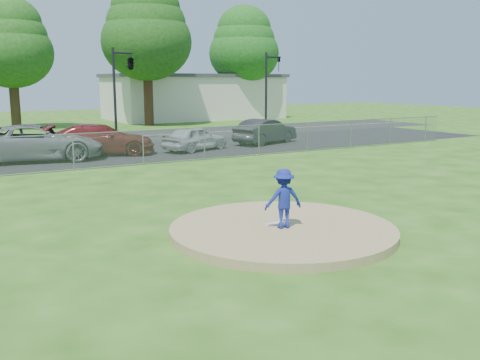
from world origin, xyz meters
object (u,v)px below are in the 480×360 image
object	(u,v)px
tree_far_right	(244,45)
tree_right	(146,30)
parked_car_gray	(35,143)
pitcher	(283,199)
tree_center	(10,42)
commercial_building	(194,96)
traffic_signal_center	(129,65)
parked_car_pearl	(195,138)
parked_car_charcoal	(265,131)
traffic_signal_right	(269,85)
parked_car_darkred	(101,139)

from	to	relation	value
tree_far_right	tree_right	bearing A→B (deg)	-164.74
parked_car_gray	pitcher	bearing A→B (deg)	-160.59
tree_center	tree_far_right	distance (m)	21.03
commercial_building	parked_car_gray	size ratio (longest dim) A/B	2.74
commercial_building	parked_car_gray	bearing A→B (deg)	-130.06
tree_center	parked_car_gray	distance (m)	19.34
tree_center	tree_far_right	bearing A→B (deg)	2.73
tree_right	traffic_signal_center	bearing A→B (deg)	-116.71
tree_center	tree_far_right	world-z (taller)	tree_far_right
pitcher	parked_car_pearl	distance (m)	16.19
pitcher	parked_car_charcoal	distance (m)	19.03
tree_right	traffic_signal_right	world-z (taller)	tree_right
traffic_signal_center	parked_car_pearl	world-z (taller)	traffic_signal_center
traffic_signal_center	parked_car_gray	distance (m)	10.08
parked_car_gray	parked_car_darkred	size ratio (longest dim) A/B	1.14
traffic_signal_center	parked_car_gray	world-z (taller)	traffic_signal_center
traffic_signal_right	tree_right	bearing A→B (deg)	117.64
tree_center	traffic_signal_right	bearing A→B (deg)	-38.22
tree_right	parked_car_pearl	size ratio (longest dim) A/B	3.06
commercial_building	pitcher	size ratio (longest dim) A/B	11.68
traffic_signal_center	parked_car_charcoal	world-z (taller)	traffic_signal_center
parked_car_darkred	traffic_signal_center	bearing A→B (deg)	-10.54
tree_far_right	pitcher	world-z (taller)	tree_far_right
pitcher	parked_car_pearl	xyz separation A→B (m)	(5.16, 15.35, -0.24)
tree_right	traffic_signal_right	size ratio (longest dim) A/B	2.08
commercial_building	parked_car_charcoal	xyz separation A→B (m)	(-5.97, -22.00, -1.43)
commercial_building	pitcher	distance (m)	41.39
commercial_building	traffic_signal_center	size ratio (longest dim) A/B	2.93
parked_car_gray	traffic_signal_center	bearing A→B (deg)	-37.29
traffic_signal_right	commercial_building	bearing A→B (deg)	83.71
parked_car_charcoal	parked_car_pearl	bearing A→B (deg)	78.87
traffic_signal_center	parked_car_charcoal	xyz separation A→B (m)	(6.06, -6.00, -3.88)
tree_center	traffic_signal_center	world-z (taller)	tree_center
traffic_signal_right	parked_car_darkred	xyz separation A→B (m)	(-13.90, -5.90, -2.59)
tree_right	pitcher	bearing A→B (deg)	-105.78
pitcher	parked_car_darkred	size ratio (longest dim) A/B	0.27
parked_car_gray	parked_car_charcoal	size ratio (longest dim) A/B	1.37
parked_car_darkred	parked_car_pearl	distance (m)	4.83
parked_car_darkred	commercial_building	bearing A→B (deg)	-14.49
tree_right	traffic_signal_right	xyz separation A→B (m)	(5.24, -10.00, -4.29)
tree_center	tree_right	size ratio (longest dim) A/B	0.85
tree_center	parked_car_gray	size ratio (longest dim) A/B	1.64
tree_far_right	parked_car_darkred	size ratio (longest dim) A/B	2.05
traffic_signal_center	parked_car_darkred	distance (m)	7.93
tree_far_right	parked_car_charcoal	bearing A→B (deg)	-117.70
tree_right	traffic_signal_center	distance (m)	11.60
parked_car_gray	tree_right	bearing A→B (deg)	-26.37
tree_center	parked_car_gray	world-z (taller)	tree_center
tree_center	traffic_signal_center	distance (m)	13.12
parked_car_darkred	parked_car_pearl	world-z (taller)	parked_car_darkred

